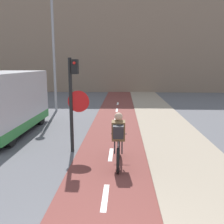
{
  "coord_description": "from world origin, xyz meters",
  "views": [
    {
      "loc": [
        0.35,
        -1.76,
        2.76
      ],
      "look_at": [
        0.0,
        6.3,
        1.2
      ],
      "focal_mm": 40.0,
      "sensor_mm": 36.0,
      "label": 1
    }
  ],
  "objects_px": {
    "traffic_light_pole": "(74,95)",
    "cyclist_near": "(118,141)",
    "van": "(3,104)",
    "street_lamp_far": "(53,41)"
  },
  "relations": [
    {
      "from": "traffic_light_pole",
      "to": "cyclist_near",
      "type": "distance_m",
      "value": 2.08
    },
    {
      "from": "cyclist_near",
      "to": "van",
      "type": "distance_m",
      "value": 5.53
    },
    {
      "from": "street_lamp_far",
      "to": "van",
      "type": "height_order",
      "value": "street_lamp_far"
    },
    {
      "from": "traffic_light_pole",
      "to": "cyclist_near",
      "type": "height_order",
      "value": "traffic_light_pole"
    },
    {
      "from": "van",
      "to": "traffic_light_pole",
      "type": "bearing_deg",
      "value": -31.43
    },
    {
      "from": "cyclist_near",
      "to": "van",
      "type": "bearing_deg",
      "value": 146.85
    },
    {
      "from": "street_lamp_far",
      "to": "cyclist_near",
      "type": "height_order",
      "value": "street_lamp_far"
    },
    {
      "from": "traffic_light_pole",
      "to": "cyclist_near",
      "type": "bearing_deg",
      "value": -36.84
    },
    {
      "from": "street_lamp_far",
      "to": "cyclist_near",
      "type": "relative_size",
      "value": 3.84
    },
    {
      "from": "traffic_light_pole",
      "to": "van",
      "type": "bearing_deg",
      "value": 148.57
    }
  ]
}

